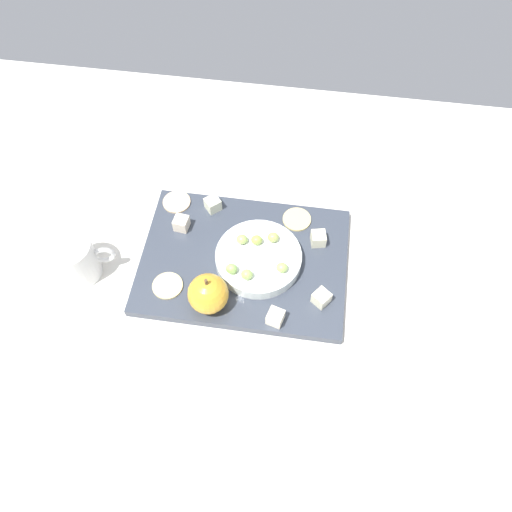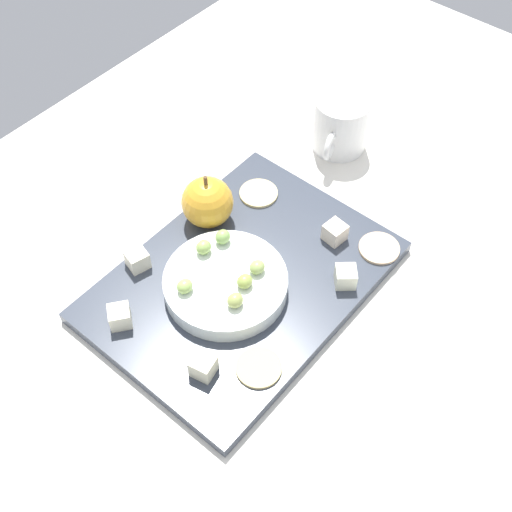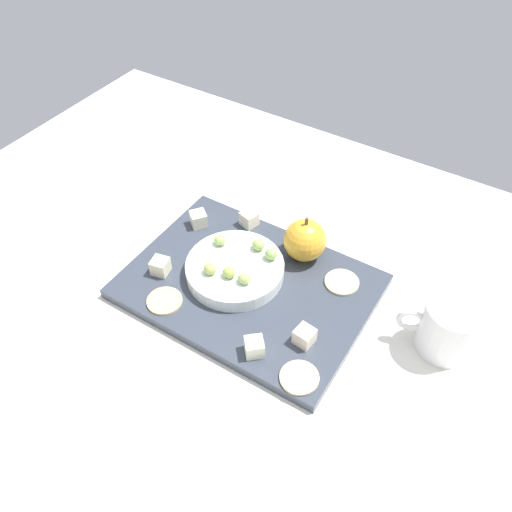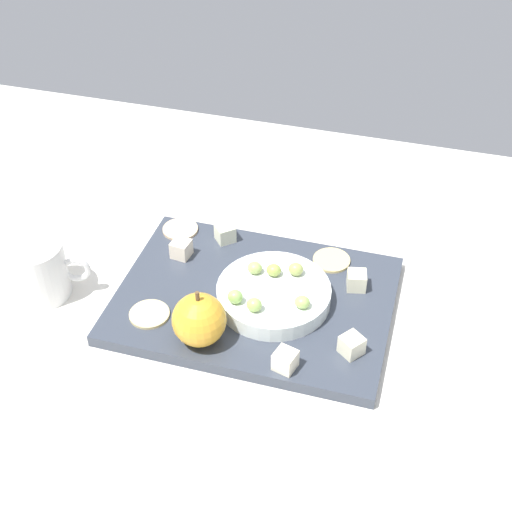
{
  "view_description": "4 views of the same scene",
  "coord_description": "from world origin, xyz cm",
  "px_view_note": "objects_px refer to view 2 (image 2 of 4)",
  "views": [
    {
      "loc": [
        -13.22,
        48.15,
        82.8
      ],
      "look_at": [
        -6.72,
        2.85,
        9.46
      ],
      "focal_mm": 35.81,
      "sensor_mm": 36.0,
      "label": 1
    },
    {
      "loc": [
        -41.17,
        -31.76,
        73.15
      ],
      "look_at": [
        -2.61,
        0.57,
        8.92
      ],
      "focal_mm": 47.43,
      "sensor_mm": 36.0,
      "label": 2
    },
    {
      "loc": [
        25.25,
        -43.83,
        67.3
      ],
      "look_at": [
        -3.96,
        2.91,
        10.4
      ],
      "focal_mm": 37.72,
      "sensor_mm": 36.0,
      "label": 3
    },
    {
      "loc": [
        -23.61,
        68.03,
        70.63
      ],
      "look_at": [
        -3.83,
        -0.91,
        10.64
      ],
      "focal_mm": 49.82,
      "sensor_mm": 36.0,
      "label": 4
    }
  ],
  "objects_px": {
    "cheese_cube_4": "(346,277)",
    "cracker_1": "(379,248)",
    "cheese_cube_2": "(335,232)",
    "cracker_2": "(259,368)",
    "grape_3": "(245,281)",
    "grape_4": "(204,247)",
    "cheese_cube_1": "(203,366)",
    "grape_5": "(185,286)",
    "apple_whole": "(209,201)",
    "cheese_cube_3": "(137,259)",
    "grape_1": "(223,237)",
    "cup": "(340,124)",
    "platter": "(242,281)",
    "grape_2": "(257,267)",
    "cracker_0": "(259,193)",
    "serving_dish": "(226,284)",
    "cheese_cube_0": "(120,316)",
    "grape_0": "(235,300)"
  },
  "relations": [
    {
      "from": "serving_dish",
      "to": "grape_4",
      "type": "relative_size",
      "value": 7.6
    },
    {
      "from": "cheese_cube_1",
      "to": "grape_3",
      "type": "bearing_deg",
      "value": 16.24
    },
    {
      "from": "serving_dish",
      "to": "cheese_cube_4",
      "type": "xyz_separation_m",
      "value": [
        0.1,
        -0.11,
        0.0
      ]
    },
    {
      "from": "grape_3",
      "to": "cup",
      "type": "xyz_separation_m",
      "value": [
        0.31,
        0.08,
        -0.01
      ]
    },
    {
      "from": "cheese_cube_4",
      "to": "grape_5",
      "type": "distance_m",
      "value": 0.2
    },
    {
      "from": "apple_whole",
      "to": "grape_0",
      "type": "bearing_deg",
      "value": -126.71
    },
    {
      "from": "cracker_0",
      "to": "cracker_1",
      "type": "distance_m",
      "value": 0.18
    },
    {
      "from": "grape_3",
      "to": "cheese_cube_3",
      "type": "bearing_deg",
      "value": 110.53
    },
    {
      "from": "cheese_cube_1",
      "to": "grape_1",
      "type": "height_order",
      "value": "grape_1"
    },
    {
      "from": "cheese_cube_2",
      "to": "cracker_2",
      "type": "relative_size",
      "value": 0.48
    },
    {
      "from": "platter",
      "to": "grape_1",
      "type": "height_order",
      "value": "grape_1"
    },
    {
      "from": "grape_5",
      "to": "cup",
      "type": "distance_m",
      "value": 0.36
    },
    {
      "from": "grape_3",
      "to": "grape_4",
      "type": "height_order",
      "value": "grape_4"
    },
    {
      "from": "apple_whole",
      "to": "cheese_cube_3",
      "type": "relative_size",
      "value": 2.7
    },
    {
      "from": "cracker_2",
      "to": "apple_whole",
      "type": "bearing_deg",
      "value": 55.75
    },
    {
      "from": "cheese_cube_0",
      "to": "grape_3",
      "type": "relative_size",
      "value": 1.26
    },
    {
      "from": "platter",
      "to": "grape_3",
      "type": "distance_m",
      "value": 0.05
    },
    {
      "from": "cheese_cube_4",
      "to": "grape_4",
      "type": "distance_m",
      "value": 0.18
    },
    {
      "from": "apple_whole",
      "to": "cheese_cube_2",
      "type": "bearing_deg",
      "value": -62.38
    },
    {
      "from": "grape_1",
      "to": "grape_4",
      "type": "relative_size",
      "value": 1.0
    },
    {
      "from": "platter",
      "to": "grape_3",
      "type": "height_order",
      "value": "grape_3"
    },
    {
      "from": "platter",
      "to": "cheese_cube_0",
      "type": "height_order",
      "value": "cheese_cube_0"
    },
    {
      "from": "platter",
      "to": "grape_0",
      "type": "relative_size",
      "value": 18.34
    },
    {
      "from": "cheese_cube_3",
      "to": "grape_4",
      "type": "relative_size",
      "value": 1.26
    },
    {
      "from": "cracker_2",
      "to": "grape_4",
      "type": "height_order",
      "value": "grape_4"
    },
    {
      "from": "platter",
      "to": "grape_2",
      "type": "xyz_separation_m",
      "value": [
        0.01,
        -0.02,
        0.04
      ]
    },
    {
      "from": "grape_1",
      "to": "grape_5",
      "type": "height_order",
      "value": "grape_1"
    },
    {
      "from": "grape_3",
      "to": "cup",
      "type": "bearing_deg",
      "value": 14.6
    },
    {
      "from": "cheese_cube_4",
      "to": "cracker_1",
      "type": "distance_m",
      "value": 0.07
    },
    {
      "from": "cheese_cube_3",
      "to": "cracker_0",
      "type": "distance_m",
      "value": 0.19
    },
    {
      "from": "cheese_cube_1",
      "to": "grape_5",
      "type": "height_order",
      "value": "grape_5"
    },
    {
      "from": "serving_dish",
      "to": "grape_3",
      "type": "height_order",
      "value": "grape_3"
    },
    {
      "from": "cheese_cube_4",
      "to": "cracker_2",
      "type": "bearing_deg",
      "value": 178.25
    },
    {
      "from": "cracker_0",
      "to": "apple_whole",
      "type": "bearing_deg",
      "value": 163.95
    },
    {
      "from": "grape_4",
      "to": "grape_5",
      "type": "relative_size",
      "value": 1.0
    },
    {
      "from": "grape_0",
      "to": "apple_whole",
      "type": "bearing_deg",
      "value": 53.29
    },
    {
      "from": "cracker_0",
      "to": "cracker_2",
      "type": "xyz_separation_m",
      "value": [
        -0.21,
        -0.17,
        0.0
      ]
    },
    {
      "from": "grape_3",
      "to": "grape_4",
      "type": "distance_m",
      "value": 0.07
    },
    {
      "from": "grape_4",
      "to": "cup",
      "type": "bearing_deg",
      "value": 1.52
    },
    {
      "from": "cheese_cube_2",
      "to": "grape_1",
      "type": "relative_size",
      "value": 1.26
    },
    {
      "from": "cheese_cube_1",
      "to": "grape_2",
      "type": "xyz_separation_m",
      "value": [
        0.13,
        0.03,
        0.02
      ]
    },
    {
      "from": "grape_3",
      "to": "grape_4",
      "type": "relative_size",
      "value": 1.0
    },
    {
      "from": "cheese_cube_0",
      "to": "cheese_cube_4",
      "type": "height_order",
      "value": "same"
    },
    {
      "from": "platter",
      "to": "cracker_0",
      "type": "bearing_deg",
      "value": 31.62
    },
    {
      "from": "cracker_0",
      "to": "grape_3",
      "type": "height_order",
      "value": "grape_3"
    },
    {
      "from": "grape_0",
      "to": "grape_3",
      "type": "height_order",
      "value": "grape_0"
    },
    {
      "from": "grape_3",
      "to": "cheese_cube_0",
      "type": "bearing_deg",
      "value": 144.25
    },
    {
      "from": "cheese_cube_2",
      "to": "cheese_cube_3",
      "type": "relative_size",
      "value": 1.0
    },
    {
      "from": "cheese_cube_4",
      "to": "cracker_1",
      "type": "height_order",
      "value": "cheese_cube_4"
    },
    {
      "from": "cheese_cube_4",
      "to": "apple_whole",
      "type": "bearing_deg",
      "value": 98.01
    }
  ]
}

